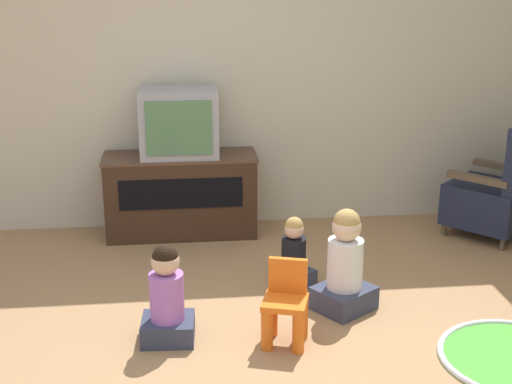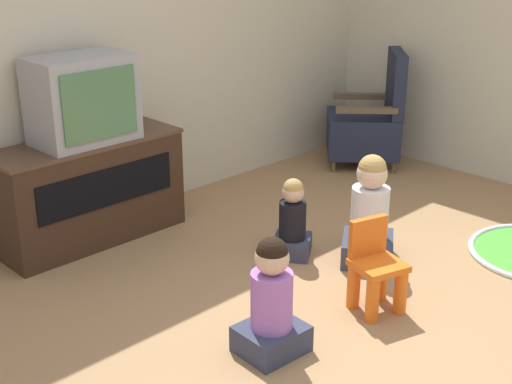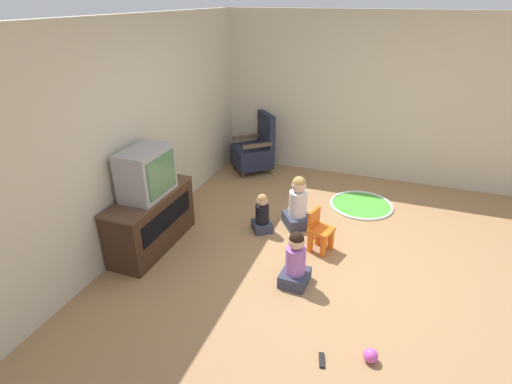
# 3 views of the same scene
# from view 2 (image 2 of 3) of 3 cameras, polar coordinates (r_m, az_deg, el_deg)

# --- Properties ---
(ground_plane) EXTENTS (30.00, 30.00, 0.00)m
(ground_plane) POSITION_cam_2_polar(r_m,az_deg,el_deg) (3.81, 9.81, -11.31)
(ground_plane) COLOR #9E754C
(wall_back) EXTENTS (5.72, 0.12, 2.55)m
(wall_back) POSITION_cam_2_polar(r_m,az_deg,el_deg) (4.95, -13.59, 11.89)
(wall_back) COLOR beige
(wall_back) RESTS_ON ground_plane
(tv_cabinet) EXTENTS (1.26, 0.46, 0.68)m
(tv_cabinet) POSITION_cam_2_polar(r_m,az_deg,el_deg) (4.81, -13.20, 0.25)
(tv_cabinet) COLOR #382316
(tv_cabinet) RESTS_ON ground_plane
(television) EXTENTS (0.63, 0.41, 0.55)m
(television) POSITION_cam_2_polar(r_m,az_deg,el_deg) (4.62, -13.72, 7.22)
(television) COLOR #939399
(television) RESTS_ON tv_cabinet
(black_armchair) EXTENTS (0.81, 0.81, 0.99)m
(black_armchair) POSITION_cam_2_polar(r_m,az_deg,el_deg) (6.23, 9.02, 5.44)
(black_armchair) COLOR brown
(black_armchair) RESTS_ON ground_plane
(yellow_kid_chair) EXTENTS (0.32, 0.31, 0.51)m
(yellow_kid_chair) POSITION_cam_2_polar(r_m,az_deg,el_deg) (3.95, 9.55, -6.38)
(yellow_kid_chair) COLOR orange
(yellow_kid_chair) RESTS_ON ground_plane
(child_watching_left) EXTENTS (0.47, 0.46, 0.70)m
(child_watching_left) POSITION_cam_2_polar(r_m,az_deg,el_deg) (4.45, 9.07, -1.92)
(child_watching_left) COLOR #33384C
(child_watching_left) RESTS_ON ground_plane
(child_watching_center) EXTENTS (0.35, 0.34, 0.51)m
(child_watching_center) POSITION_cam_2_polar(r_m,az_deg,el_deg) (4.51, 2.94, -2.44)
(child_watching_center) COLOR #33384C
(child_watching_center) RESTS_ON ground_plane
(child_watching_right) EXTENTS (0.33, 0.29, 0.62)m
(child_watching_right) POSITION_cam_2_polar(r_m,az_deg,el_deg) (3.50, 1.26, -8.91)
(child_watching_right) COLOR #33384C
(child_watching_right) RESTS_ON ground_plane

